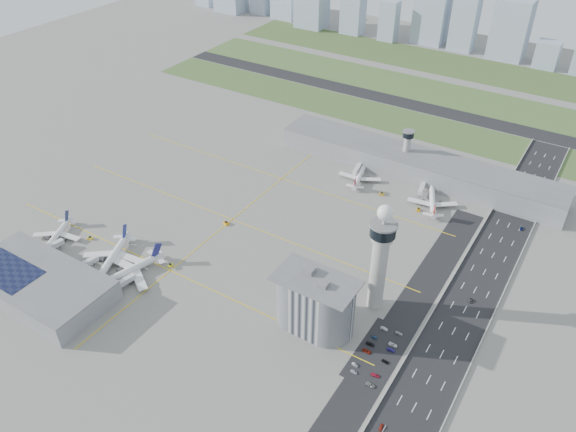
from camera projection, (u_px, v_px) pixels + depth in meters
The scene contains 60 objects.
ground at pixel (256, 266), 329.02m from camera, with size 1000.00×1000.00×0.00m, color gray.
grass_strip_0 at pixel (384, 117), 492.75m from camera, with size 480.00×50.00×0.08m, color #45612D.
grass_strip_1 at pixel (416, 88), 544.45m from camera, with size 480.00×60.00×0.08m, color #48642F.
grass_strip_2 at pixel (444, 63), 599.59m from camera, with size 480.00×70.00×0.08m, color #415428.
runway at pixel (400, 102), 518.24m from camera, with size 480.00×22.00×0.10m, color black.
highway at pixel (446, 346), 279.13m from camera, with size 28.00×500.00×0.10m, color black.
barrier_left at pixel (419, 334), 284.88m from camera, with size 0.60×500.00×1.20m, color #9E9E99.
barrier_right at pixel (474, 357), 272.74m from camera, with size 0.60×500.00×1.20m, color #9E9E99.
landside_road at pixel (391, 339), 283.08m from camera, with size 18.00×260.00×0.08m, color black.
parking_lot at pixel (378, 353), 275.67m from camera, with size 20.00×44.00×0.10m, color black.
taxiway_line_h_0 at pixel (170, 271), 325.68m from camera, with size 260.00×0.60×0.01m, color yellow.
taxiway_line_h_1 at pixel (232, 220), 367.04m from camera, with size 260.00×0.60×0.01m, color yellow.
taxiway_line_h_2 at pixel (282, 179), 408.39m from camera, with size 260.00×0.60×0.01m, color yellow.
taxiway_line_v at pixel (232, 220), 367.04m from camera, with size 0.60×260.00×0.01m, color yellow.
control_tower at pixel (380, 254), 282.98m from camera, with size 14.00×14.00×64.50m.
secondary_tower at pixel (407, 147), 408.49m from camera, with size 8.60×8.60×31.90m.
admin_building at pixel (315, 303), 282.43m from camera, with size 42.00×24.00×33.50m.
terminal_pier at pixel (417, 165), 409.10m from camera, with size 210.00×32.00×15.80m.
near_terminal at pixel (38, 284), 306.93m from camera, with size 84.00×42.00×13.00m.
airplane_near_a at pixel (55, 233), 346.61m from camera, with size 36.78×31.26×10.30m, color white, non-canonical shape.
airplane_near_b at pixel (112, 253), 328.77m from camera, with size 44.17×37.54×12.37m, color white, non-canonical shape.
airplane_near_c at pixel (126, 268), 317.81m from camera, with size 45.84×38.97×12.84m, color white, non-canonical shape.
airplane_far_a at pixel (360, 173), 404.87m from camera, with size 37.15×31.58×10.40m, color white, non-canonical shape.
airplane_far_b at pixel (433, 198), 377.70m from camera, with size 39.79×33.82×11.14m, color white, non-canonical shape.
jet_bridge_near_0 at pixel (42, 253), 334.31m from camera, with size 14.00×3.00×5.70m, color silver, non-canonical shape.
jet_bridge_near_1 at pixel (76, 271), 321.30m from camera, with size 14.00×3.00×5.70m, color silver, non-canonical shape.
jet_bridge_near_2 at pixel (114, 290), 308.30m from camera, with size 14.00×3.00×5.70m, color silver, non-canonical shape.
jet_bridge_far_0 at pixel (360, 166), 417.48m from camera, with size 14.00×3.00×5.70m, color silver, non-canonical shape.
jet_bridge_far_1 at pixel (423, 185), 395.80m from camera, with size 14.00×3.00×5.70m, color silver, non-canonical shape.
tug_0 at pixel (90, 238), 349.49m from camera, with size 2.27×3.31×1.92m, color yellow, non-canonical shape.
tug_1 at pixel (127, 276), 320.53m from camera, with size 1.94×2.82×1.64m, color #FBD100, non-canonical shape.
tug_2 at pixel (170, 265), 328.43m from camera, with size 2.07×3.01×1.75m, color yellow, non-canonical shape.
tug_3 at pixel (226, 223), 362.22m from camera, with size 2.45×3.57×2.07m, color #EDA00A, non-canonical shape.
tug_4 at pixel (382, 194), 390.21m from camera, with size 2.51×3.64×2.12m, color gold, non-canonical shape.
tug_5 at pixel (419, 209), 374.83m from camera, with size 2.21×3.21×1.87m, color #DC9300, non-canonical shape.
car_lot_0 at pixel (354, 372), 265.63m from camera, with size 1.36×3.38×1.15m, color silver.
car_lot_1 at pixel (355, 365), 269.08m from camera, with size 1.17×3.34×1.10m, color #A4A5AB.
car_lot_2 at pixel (367, 351), 275.83m from camera, with size 2.08×4.52×1.25m, color maroon.
car_lot_3 at pixel (370, 344), 279.55m from camera, with size 1.81×4.45×1.29m, color black.
car_lot_4 at pixel (374, 337), 283.24m from camera, with size 1.30×3.22×1.10m, color navy.
car_lot_5 at pixel (384, 329), 287.94m from camera, with size 1.39×3.99×1.31m, color #B1B0C3.
car_lot_6 at pixel (370, 385), 259.37m from camera, with size 2.10×4.56×1.27m, color gray.
car_lot_7 at pixel (375, 375), 263.97m from camera, with size 1.66×4.08×1.18m, color #B61937.
car_lot_8 at pixel (385, 361), 270.60m from camera, with size 1.43×3.56×1.21m, color black.
car_lot_9 at pixel (391, 350), 276.42m from camera, with size 1.39×3.99×1.32m, color navy.
car_lot_10 at pixel (393, 345), 279.16m from camera, with size 2.08×4.52×1.26m, color silver.
car_lot_11 at pixel (399, 333), 285.37m from camera, with size 1.62×3.98×1.16m, color #A5A5A5.
car_hw_0 at pixel (381, 427), 241.40m from camera, with size 1.46×3.64×1.24m, color maroon.
car_hw_1 at pixel (471, 301), 304.69m from camera, with size 1.25×3.59×1.18m, color black.
car_hw_2 at pixel (521, 229), 358.00m from camera, with size 1.87×4.05×1.13m, color navy.
car_hw_4 at pixel (521, 180), 406.10m from camera, with size 1.35×3.35×1.14m, color gray.
skyline_bldg_2 at pixel (261, 3), 744.01m from camera, with size 22.81×18.25×26.79m, color #9EADC1.
skyline_bldg_3 at pixel (286, 3), 725.12m from camera, with size 32.30×25.84×36.93m, color #9EADC1.
skyline_bldg_4 at pixel (312, 2), 686.33m from camera, with size 35.81×28.65×60.36m, color #9EADC1.
skyline_bldg_5 at pixel (354, 5), 663.95m from camera, with size 25.49×20.39×66.89m, color #9EADC1.
skyline_bldg_6 at pixel (389, 21), 648.47m from camera, with size 20.04×16.03×45.20m, color #9EADC1.
skyline_bldg_7 at pixel (432, 15), 638.16m from camera, with size 35.76×28.61×61.22m, color #9EADC1.
skyline_bldg_8 at pixel (467, 12), 610.70m from camera, with size 26.33×21.06×83.39m, color #9EADC1.
skyline_bldg_9 at pixel (511, 29), 595.86m from camera, with size 36.96×29.57×62.11m, color #9EADC1.
skyline_bldg_10 at pixel (547, 55), 581.23m from camera, with size 23.01×18.41×27.75m, color #9EADC1.
Camera 1 is at (149.33, -202.41, 214.93)m, focal length 35.00 mm.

